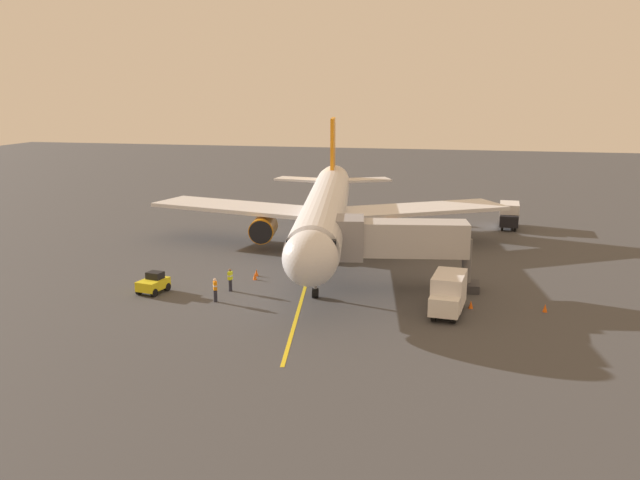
# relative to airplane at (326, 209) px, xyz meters

# --- Properties ---
(ground_plane) EXTENTS (220.00, 220.00, 0.00)m
(ground_plane) POSITION_rel_airplane_xyz_m (-0.69, -1.39, -4.00)
(ground_plane) COLOR #424244
(apron_lead_in_line) EXTENTS (6.53, 39.54, 0.01)m
(apron_lead_in_line) POSITION_rel_airplane_xyz_m (-0.04, 6.28, -4.00)
(apron_lead_in_line) COLOR yellow
(apron_lead_in_line) RESTS_ON ground
(airplane) EXTENTS (34.37, 40.25, 11.50)m
(airplane) POSITION_rel_airplane_xyz_m (0.00, 0.00, 0.00)
(airplane) COLOR silver
(airplane) RESTS_ON ground
(jet_bridge) EXTENTS (11.52, 4.50, 5.40)m
(jet_bridge) POSITION_rel_airplane_xyz_m (-7.08, 10.30, -0.24)
(jet_bridge) COLOR #B7B7BC
(jet_bridge) RESTS_ON ground
(ground_crew_marshaller) EXTENTS (0.41, 0.47, 1.71)m
(ground_crew_marshaller) POSITION_rel_airplane_xyz_m (4.45, 16.07, -3.12)
(ground_crew_marshaller) COLOR #23232D
(ground_crew_marshaller) RESTS_ON ground
(ground_crew_wing_walker) EXTENTS (0.31, 0.44, 1.71)m
(ground_crew_wing_walker) POSITION_rel_airplane_xyz_m (4.32, 13.39, -3.12)
(ground_crew_wing_walker) COLOR #23232D
(ground_crew_wing_walker) RESTS_ON ground
(box_truck_near_nose) EXTENTS (2.38, 4.77, 2.62)m
(box_truck_near_nose) POSITION_rel_airplane_xyz_m (-11.52, 15.07, -2.62)
(box_truck_near_nose) COLOR white
(box_truck_near_nose) RESTS_ON ground
(box_truck_portside) EXTENTS (2.16, 4.68, 2.62)m
(box_truck_portside) POSITION_rel_airplane_xyz_m (-16.93, -15.27, -2.62)
(box_truck_portside) COLOR black
(box_truck_portside) RESTS_ON ground
(tug_starboard_side) EXTENTS (1.92, 2.53, 1.50)m
(tug_starboard_side) POSITION_rel_airplane_xyz_m (9.69, 14.98, -3.30)
(tug_starboard_side) COLOR yellow
(tug_starboard_side) RESTS_ON ground
(safety_cone_nose_left) EXTENTS (0.32, 0.32, 0.55)m
(safety_cone_nose_left) POSITION_rel_airplane_xyz_m (3.50, 10.11, -3.73)
(safety_cone_nose_left) COLOR #F2590F
(safety_cone_nose_left) RESTS_ON ground
(safety_cone_nose_right) EXTENTS (0.32, 0.32, 0.55)m
(safety_cone_nose_right) POSITION_rel_airplane_xyz_m (3.71, 9.03, -3.73)
(safety_cone_nose_right) COLOR #F2590F
(safety_cone_nose_right) RESTS_ON ground
(safety_cone_wing_port) EXTENTS (0.32, 0.32, 0.55)m
(safety_cone_wing_port) POSITION_rel_airplane_xyz_m (-13.04, 13.65, -3.73)
(safety_cone_wing_port) COLOR #F2590F
(safety_cone_wing_port) RESTS_ON ground
(safety_cone_wing_starboard) EXTENTS (0.32, 0.32, 0.55)m
(safety_cone_wing_starboard) POSITION_rel_airplane_xyz_m (-17.90, 13.35, -3.73)
(safety_cone_wing_starboard) COLOR #F2590F
(safety_cone_wing_starboard) RESTS_ON ground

